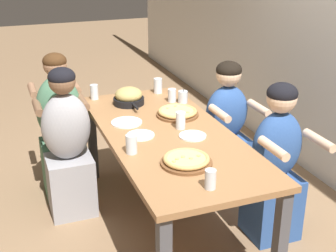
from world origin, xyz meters
TOP-DOWN VIEW (x-y plane):
  - ground_plane at (0.00, 0.00)m, footprint 18.00×18.00m
  - dining_table at (0.00, 0.00)m, footprint 1.94×0.85m
  - pizza_board_main at (-0.28, 0.18)m, footprint 0.32×0.32m
  - pizza_board_second at (0.49, -0.07)m, footprint 0.32×0.32m
  - skillet_bowl at (-0.67, -0.09)m, footprint 0.37×0.25m
  - empty_plate_a at (0.13, 0.13)m, footprint 0.19×0.19m
  - empty_plate_b at (-0.01, -0.20)m, footprint 0.19×0.19m
  - empty_plate_c at (-0.27, -0.22)m, footprint 0.23×0.23m
  - cocktail_glass_blue at (-0.55, 0.34)m, footprint 0.08×0.08m
  - drinking_glass_a at (0.81, -0.06)m, footprint 0.06×0.06m
  - drinking_glass_b at (-0.86, 0.23)m, footprint 0.07×0.07m
  - drinking_glass_c at (-0.89, -0.33)m, footprint 0.07×0.07m
  - drinking_glass_d at (-0.04, 0.11)m, footprint 0.07×0.07m
  - drinking_glass_e at (0.23, -0.33)m, footprint 0.07×0.07m
  - drinking_glass_f at (-0.60, 0.26)m, footprint 0.07×0.07m
  - diner_near_midleft at (-0.42, -0.65)m, footprint 0.51×0.40m
  - diner_far_midright at (0.39, 0.65)m, footprint 0.51×0.40m
  - diner_far_midleft at (-0.35, 0.65)m, footprint 0.51×0.40m
  - diner_near_left at (-0.75, -0.65)m, footprint 0.51×0.40m

SIDE VIEW (x-z plane):
  - ground_plane at x=0.00m, z-range 0.00..0.00m
  - diner_far_midleft at x=-0.35m, z-range -0.04..1.07m
  - diner_far_midright at x=0.39m, z-range -0.04..1.11m
  - diner_near_midleft at x=-0.42m, z-range -0.05..1.12m
  - diner_near_left at x=-0.75m, z-range -0.06..1.15m
  - dining_table at x=0.00m, z-range 0.29..1.03m
  - empty_plate_c at x=-0.27m, z-range 0.74..0.76m
  - empty_plate_b at x=-0.01m, z-range 0.74..0.76m
  - empty_plate_a at x=0.13m, z-range 0.74..0.76m
  - pizza_board_second at x=0.49m, z-range 0.75..0.79m
  - pizza_board_main at x=-0.28m, z-range 0.75..0.80m
  - cocktail_glass_blue at x=-0.55m, z-range 0.73..0.85m
  - drinking_glass_a at x=0.81m, z-range 0.74..0.85m
  - drinking_glass_f at x=-0.60m, z-range 0.74..0.85m
  - drinking_glass_e at x=0.23m, z-range 0.74..0.86m
  - drinking_glass_d at x=-0.04m, z-range 0.74..0.86m
  - drinking_glass_b at x=-0.86m, z-range 0.74..0.87m
  - skillet_bowl at x=-0.67m, z-range 0.73..0.88m
  - drinking_glass_c at x=-0.89m, z-range 0.74..0.87m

